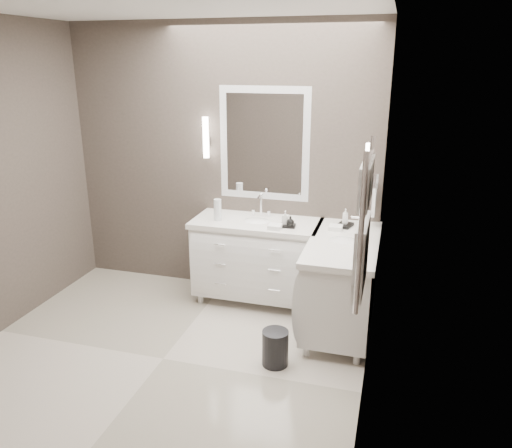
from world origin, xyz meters
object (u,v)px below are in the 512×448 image
(vanity_right, at_px, (342,279))
(vanity_back, at_px, (257,256))
(towel_ladder, at_px, (363,231))
(waste_bin, at_px, (275,348))

(vanity_right, bearing_deg, vanity_back, 159.62)
(vanity_back, bearing_deg, vanity_right, -20.38)
(vanity_back, xyz_separation_m, towel_ladder, (1.10, -1.63, 0.91))
(towel_ladder, bearing_deg, waste_bin, 138.23)
(vanity_back, relative_size, vanity_right, 1.00)
(vanity_right, bearing_deg, waste_bin, -120.59)
(vanity_right, relative_size, towel_ladder, 1.38)
(waste_bin, bearing_deg, vanity_back, 113.31)
(vanity_back, relative_size, towel_ladder, 1.38)
(vanity_right, height_order, towel_ladder, towel_ladder)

